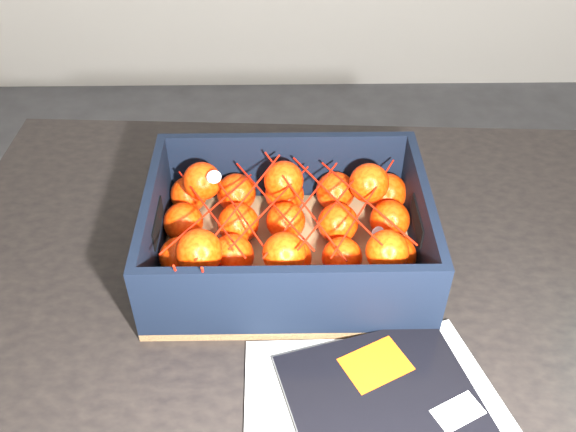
{
  "coord_description": "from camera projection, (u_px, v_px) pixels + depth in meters",
  "views": [
    {
      "loc": [
        -0.34,
        -0.69,
        1.4
      ],
      "look_at": [
        -0.33,
        -0.08,
        0.86
      ],
      "focal_mm": 39.61,
      "sensor_mm": 36.0,
      "label": 1
    }
  ],
  "objects": [
    {
      "name": "clementine_heap",
      "position": [
        288.0,
        232.0,
        0.87
      ],
      "size": [
        0.36,
        0.26,
        0.1
      ],
      "color": "#FF2E05",
      "rests_on": "produce_crate"
    },
    {
      "name": "table",
      "position": [
        354.0,
        333.0,
        0.93
      ],
      "size": [
        1.24,
        0.86,
        0.75
      ],
      "color": "black",
      "rests_on": "ground"
    },
    {
      "name": "produce_crate",
      "position": [
        288.0,
        240.0,
        0.88
      ],
      "size": [
        0.38,
        0.28,
        0.12
      ],
      "color": "brown",
      "rests_on": "table"
    },
    {
      "name": "mesh_net",
      "position": [
        280.0,
        211.0,
        0.83
      ],
      "size": [
        0.31,
        0.25,
        0.09
      ],
      "color": "#B71306",
      "rests_on": "clementine_heap"
    }
  ]
}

